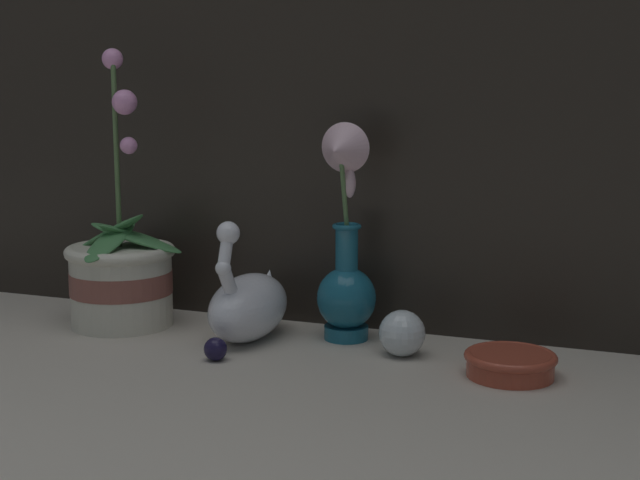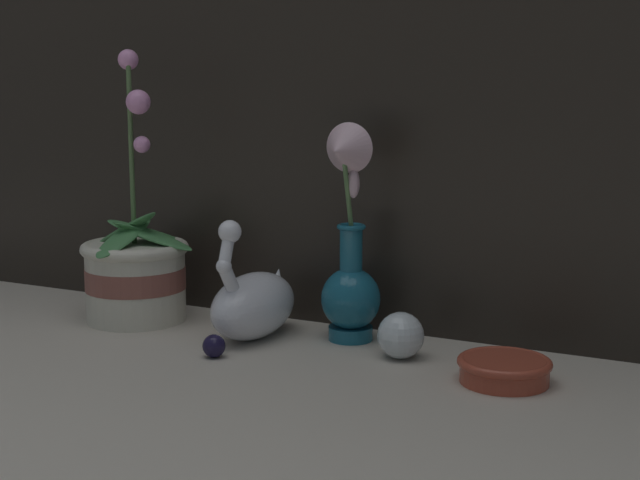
{
  "view_description": "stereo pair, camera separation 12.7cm",
  "coord_description": "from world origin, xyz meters",
  "px_view_note": "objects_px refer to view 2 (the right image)",
  "views": [
    {
      "loc": [
        0.48,
        -1.02,
        0.37
      ],
      "look_at": [
        0.03,
        0.15,
        0.16
      ],
      "focal_mm": 50.0,
      "sensor_mm": 36.0,
      "label": 1
    },
    {
      "loc": [
        0.6,
        -0.97,
        0.37
      ],
      "look_at": [
        0.03,
        0.15,
        0.16
      ],
      "focal_mm": 50.0,
      "sensor_mm": 36.0,
      "label": 2
    }
  ],
  "objects_px": {
    "orchid_potted_plant": "(136,270)",
    "swan_figurine": "(254,302)",
    "amber_dish": "(504,368)",
    "glass_sphere": "(401,335)",
    "blue_vase": "(349,264)"
  },
  "relations": [
    {
      "from": "orchid_potted_plant",
      "to": "swan_figurine",
      "type": "distance_m",
      "value": 0.23
    },
    {
      "from": "orchid_potted_plant",
      "to": "amber_dish",
      "type": "distance_m",
      "value": 0.63
    },
    {
      "from": "swan_figurine",
      "to": "amber_dish",
      "type": "height_order",
      "value": "swan_figurine"
    },
    {
      "from": "orchid_potted_plant",
      "to": "swan_figurine",
      "type": "bearing_deg",
      "value": -0.71
    },
    {
      "from": "glass_sphere",
      "to": "amber_dish",
      "type": "distance_m",
      "value": 0.17
    },
    {
      "from": "orchid_potted_plant",
      "to": "amber_dish",
      "type": "relative_size",
      "value": 3.58
    },
    {
      "from": "glass_sphere",
      "to": "amber_dish",
      "type": "height_order",
      "value": "glass_sphere"
    },
    {
      "from": "blue_vase",
      "to": "orchid_potted_plant",
      "type": "bearing_deg",
      "value": -173.13
    },
    {
      "from": "blue_vase",
      "to": "amber_dish",
      "type": "relative_size",
      "value": 2.68
    },
    {
      "from": "glass_sphere",
      "to": "amber_dish",
      "type": "xyz_separation_m",
      "value": [
        0.16,
        -0.04,
        -0.01
      ]
    },
    {
      "from": "amber_dish",
      "to": "orchid_potted_plant",
      "type": "bearing_deg",
      "value": 176.11
    },
    {
      "from": "orchid_potted_plant",
      "to": "amber_dish",
      "type": "bearing_deg",
      "value": -3.89
    },
    {
      "from": "blue_vase",
      "to": "glass_sphere",
      "type": "height_order",
      "value": "blue_vase"
    },
    {
      "from": "swan_figurine",
      "to": "glass_sphere",
      "type": "relative_size",
      "value": 2.94
    },
    {
      "from": "glass_sphere",
      "to": "orchid_potted_plant",
      "type": "bearing_deg",
      "value": 179.48
    }
  ]
}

